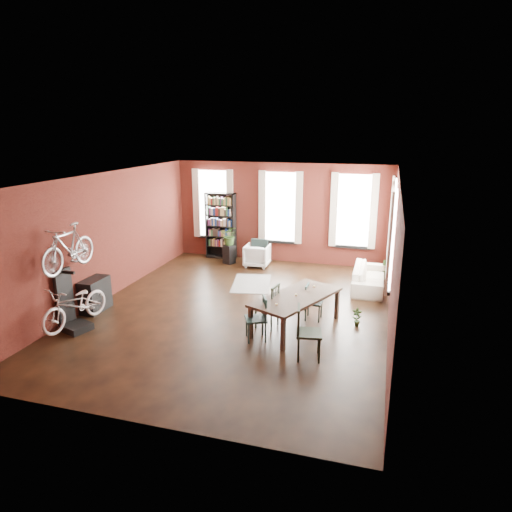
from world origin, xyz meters
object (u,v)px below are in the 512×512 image
at_px(dining_chair_a, 256,319).
at_px(dining_chair_b, 267,306).
at_px(bike_trainer, 77,327).
at_px(plant_stand, 229,254).
at_px(console_table, 95,295).
at_px(bicycle_floor, 73,286).
at_px(cream_sofa, 369,274).
at_px(dining_chair_d, 314,302).
at_px(dining_chair_c, 309,333).
at_px(white_armchair, 257,254).
at_px(bookshelf, 221,226).
at_px(dining_table, 296,312).

relative_size(dining_chair_a, dining_chair_b, 0.94).
relative_size(bike_trainer, plant_stand, 0.83).
bearing_deg(bike_trainer, dining_chair_a, 10.03).
relative_size(console_table, bicycle_floor, 0.46).
bearing_deg(cream_sofa, console_table, 119.33).
bearing_deg(dining_chair_d, bike_trainer, 114.38).
xyz_separation_m(dining_chair_b, bicycle_floor, (-3.89, -1.36, 0.52)).
bearing_deg(cream_sofa, bike_trainer, 127.70).
height_order(dining_chair_a, dining_chair_d, dining_chair_a).
xyz_separation_m(dining_chair_a, dining_chair_b, (0.06, 0.68, 0.03)).
bearing_deg(dining_chair_c, dining_chair_a, 57.42).
distance_m(white_armchair, bike_trainer, 6.20).
bearing_deg(white_armchair, dining_chair_a, 103.73).
xyz_separation_m(bike_trainer, console_table, (-0.28, 1.10, 0.33)).
height_order(dining_chair_b, bookshelf, bookshelf).
bearing_deg(dining_table, bookshelf, 150.26).
relative_size(dining_chair_b, bookshelf, 0.45).
relative_size(white_armchair, bicycle_floor, 0.44).
relative_size(dining_chair_a, white_armchair, 1.21).
relative_size(dining_chair_a, dining_chair_d, 1.12).
distance_m(bike_trainer, bicycle_floor, 0.94).
relative_size(cream_sofa, bicycle_floor, 1.20).
distance_m(dining_chair_b, dining_chair_c, 1.62).
bearing_deg(console_table, bicycle_floor, -74.48).
height_order(dining_chair_b, plant_stand, dining_chair_b).
xyz_separation_m(dining_table, cream_sofa, (1.41, 3.13, 0.03)).
height_order(dining_chair_d, bike_trainer, dining_chair_d).
bearing_deg(dining_chair_b, cream_sofa, 157.06).
height_order(dining_chair_a, console_table, dining_chair_a).
distance_m(dining_chair_d, white_armchair, 4.37).
distance_m(dining_chair_c, bookshelf, 7.34).
bearing_deg(cream_sofa, bicycle_floor, 127.83).
relative_size(dining_chair_b, white_armchair, 1.29).
xyz_separation_m(bookshelf, cream_sofa, (4.95, -1.70, -0.69)).
relative_size(dining_chair_a, console_table, 1.16).
xyz_separation_m(bookshelf, plant_stand, (0.48, -0.57, -0.80)).
relative_size(dining_chair_b, bike_trainer, 1.95).
bearing_deg(dining_chair_a, cream_sofa, 127.29).
bearing_deg(bicycle_floor, dining_chair_c, 11.61).
xyz_separation_m(dining_chair_a, dining_chair_d, (0.98, 1.37, -0.05)).
bearing_deg(dining_chair_d, dining_chair_c, -172.16).
xyz_separation_m(cream_sofa, bike_trainer, (-5.95, -4.60, -0.33)).
bearing_deg(cream_sofa, dining_chair_d, 156.49).
bearing_deg(dining_table, white_armchair, 140.50).
height_order(dining_chair_b, cream_sofa, dining_chair_b).
bearing_deg(white_armchair, dining_table, 114.38).
bearing_deg(console_table, dining_table, 4.40).
height_order(dining_chair_d, plant_stand, dining_chair_d).
bearing_deg(dining_chair_a, console_table, -120.34).
bearing_deg(bookshelf, dining_chair_b, -59.42).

